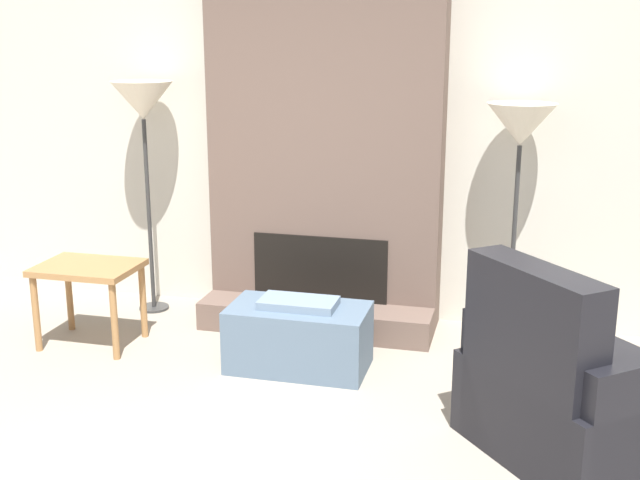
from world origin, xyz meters
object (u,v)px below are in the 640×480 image
at_px(ottoman, 299,336).
at_px(floor_lamp_left, 143,107).
at_px(armchair, 571,395).
at_px(floor_lamp_right, 521,131).
at_px(side_table, 88,277).

bearing_deg(ottoman, floor_lamp_left, 150.32).
bearing_deg(armchair, floor_lamp_right, -27.38).
bearing_deg(floor_lamp_right, ottoman, -148.27).
height_order(ottoman, armchair, armchair).
distance_m(side_table, floor_lamp_left, 1.27).
bearing_deg(armchair, side_table, 36.69).
relative_size(ottoman, floor_lamp_right, 0.54).
height_order(side_table, floor_lamp_left, floor_lamp_left).
bearing_deg(side_table, armchair, -13.19).
xyz_separation_m(armchair, floor_lamp_left, (-2.89, 1.43, 1.19)).
height_order(side_table, floor_lamp_right, floor_lamp_right).
bearing_deg(ottoman, floor_lamp_right, 31.73).
xyz_separation_m(armchair, floor_lamp_right, (-0.32, 1.43, 1.10)).
relative_size(side_table, floor_lamp_right, 0.40).
height_order(ottoman, floor_lamp_right, floor_lamp_right).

